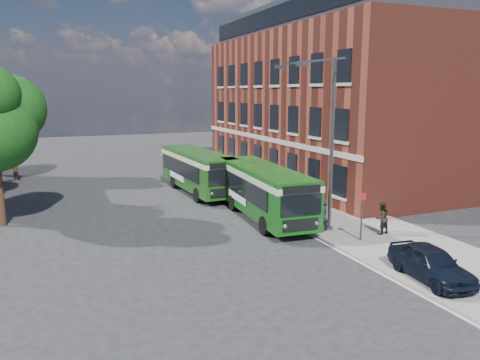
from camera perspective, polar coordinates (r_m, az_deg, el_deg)
name	(u,v)px	position (r m, az deg, el deg)	size (l,w,h in m)	color
ground	(224,233)	(24.88, -1.98, -6.43)	(120.00, 120.00, 0.00)	#262628
pavement	(275,191)	(34.68, 4.27, -1.39)	(6.00, 48.00, 0.15)	gray
kerb_line	(237,196)	(33.47, -0.41, -1.93)	(0.12, 48.00, 0.01)	beige
brick_office	(329,96)	(40.88, 10.78, 10.02)	(12.10, 26.00, 14.20)	maroon
street_lamp	(326,142)	(24.28, 10.43, 4.53)	(2.96, 2.38, 9.00)	#373A3C
bus_stop_sign	(362,214)	(23.52, 14.62, -3.98)	(0.35, 0.08, 2.52)	#373A3C
bus_front	(263,187)	(27.32, 2.87, -0.92)	(3.18, 10.27, 3.02)	#124E12
bus_rear	(197,168)	(34.51, -5.21, 1.50)	(3.06, 10.20, 3.02)	#1A4C14
parked_car	(431,263)	(19.77, 22.22, -9.33)	(1.59, 3.95, 1.35)	black
pedestrian_a	(323,215)	(24.72, 10.09, -4.25)	(0.64, 0.42, 1.74)	black
pedestrian_b	(382,218)	(24.98, 16.87, -4.47)	(0.82, 0.63, 1.68)	black
tree_right	(11,109)	(42.81, -26.14, 7.81)	(5.21, 4.95, 8.80)	#332012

